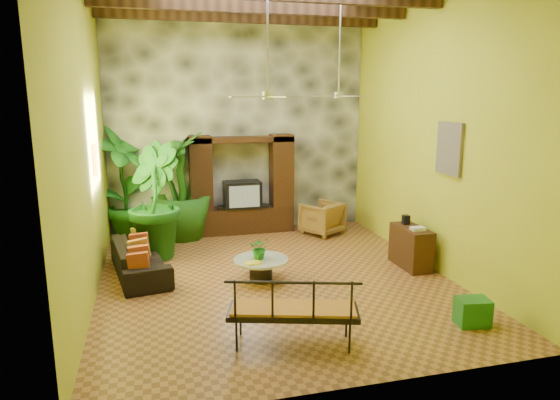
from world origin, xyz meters
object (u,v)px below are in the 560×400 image
object	(u,v)px
ceiling_fan_back	(339,84)
wicker_armchair	(322,218)
tall_plant_b	(152,201)
side_console	(411,247)
tall_plant_a	(123,183)
coffee_table	(261,267)
sofa	(140,259)
iron_bench	(295,308)
tall_plant_c	(181,186)
green_bin	(473,312)
entertainment_center	(242,192)
ceiling_fan_front	(268,82)

from	to	relation	value
ceiling_fan_back	wicker_armchair	bearing A→B (deg)	82.61
tall_plant_b	side_console	xyz separation A→B (m)	(4.69, -1.87, -0.76)
tall_plant_a	coffee_table	distance (m)	4.12
sofa	iron_bench	distance (m)	3.78
tall_plant_c	green_bin	bearing A→B (deg)	-56.18
ceiling_fan_back	sofa	xyz separation A→B (m)	(-3.92, -0.42, -3.10)
tall_plant_c	side_console	bearing A→B (deg)	-37.25
coffee_table	tall_plant_a	bearing A→B (deg)	126.86
tall_plant_a	entertainment_center	bearing A→B (deg)	-0.29
side_console	entertainment_center	bearing A→B (deg)	129.22
wicker_armchair	side_console	bearing A→B (deg)	77.04
ceiling_fan_back	green_bin	distance (m)	4.93
entertainment_center	green_bin	world-z (taller)	entertainment_center
ceiling_fan_back	tall_plant_c	size ratio (longest dim) A/B	0.77
coffee_table	iron_bench	bearing A→B (deg)	-91.93
wicker_armchair	tall_plant_a	bearing A→B (deg)	-39.63
wicker_armchair	green_bin	size ratio (longest dim) A/B	1.86
ceiling_fan_back	sofa	world-z (taller)	ceiling_fan_back
coffee_table	entertainment_center	bearing A→B (deg)	85.35
ceiling_fan_back	coffee_table	world-z (taller)	ceiling_fan_back
entertainment_center	sofa	bearing A→B (deg)	-134.49
entertainment_center	sofa	world-z (taller)	entertainment_center
entertainment_center	coffee_table	xyz separation A→B (m)	(-0.26, -3.18, -0.71)
tall_plant_b	coffee_table	xyz separation A→B (m)	(1.79, -1.86, -0.89)
sofa	coffee_table	xyz separation A→B (m)	(2.06, -0.82, -0.05)
wicker_armchair	tall_plant_a	xyz separation A→B (m)	(-4.42, 0.62, 0.93)
tall_plant_a	coffee_table	bearing A→B (deg)	-53.14
ceiling_fan_front	iron_bench	distance (m)	3.53
coffee_table	sofa	bearing A→B (deg)	158.33
sofa	tall_plant_c	bearing A→B (deg)	-31.21
side_console	sofa	bearing A→B (deg)	170.01
coffee_table	side_console	world-z (taller)	side_console
ceiling_fan_back	wicker_armchair	xyz separation A→B (m)	(0.17, 1.33, -3.03)
iron_bench	green_bin	world-z (taller)	iron_bench
entertainment_center	coffee_table	bearing A→B (deg)	-94.65
wicker_armchair	tall_plant_c	distance (m)	3.32
coffee_table	iron_bench	world-z (taller)	iron_bench
sofa	side_console	size ratio (longest dim) A/B	2.15
tall_plant_a	ceiling_fan_front	bearing A→B (deg)	-55.39
tall_plant_b	iron_bench	size ratio (longest dim) A/B	1.29
entertainment_center	ceiling_fan_front	distance (m)	4.30
wicker_armchair	tall_plant_a	distance (m)	4.56
tall_plant_b	iron_bench	world-z (taller)	tall_plant_b
entertainment_center	ceiling_fan_front	xyz separation A→B (m)	(-0.20, -3.54, 2.44)
ceiling_fan_back	ceiling_fan_front	bearing A→B (deg)	-138.37
entertainment_center	coffee_table	world-z (taller)	entertainment_center
entertainment_center	wicker_armchair	distance (m)	1.96
side_console	tall_plant_b	bearing A→B (deg)	157.70
green_bin	tall_plant_a	bearing A→B (deg)	131.26
entertainment_center	ceiling_fan_back	size ratio (longest dim) A/B	1.29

